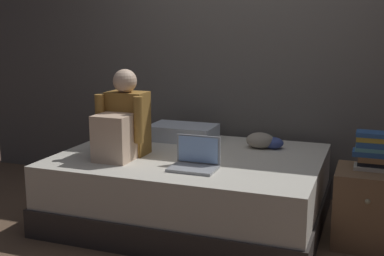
{
  "coord_description": "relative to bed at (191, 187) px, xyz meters",
  "views": [
    {
      "loc": [
        1.09,
        -3.18,
        1.49
      ],
      "look_at": [
        -0.12,
        0.1,
        0.78
      ],
      "focal_mm": 46.52,
      "sensor_mm": 36.0,
      "label": 1
    }
  ],
  "objects": [
    {
      "name": "person_sitting",
      "position": [
        -0.46,
        -0.23,
        0.52
      ],
      "size": [
        0.39,
        0.44,
        0.66
      ],
      "color": "olive",
      "rests_on": "bed"
    },
    {
      "name": "clothes_pile",
      "position": [
        0.47,
        0.41,
        0.33
      ],
      "size": [
        0.3,
        0.23,
        0.13
      ],
      "color": "#3D4C8E",
      "rests_on": "bed"
    },
    {
      "name": "wall_back",
      "position": [
        0.2,
        0.9,
        1.09
      ],
      "size": [
        5.6,
        0.1,
        2.7
      ],
      "primitive_type": "cube",
      "color": "#605B56",
      "rests_on": "ground_plane"
    },
    {
      "name": "ground_plane",
      "position": [
        0.2,
        -0.3,
        -0.26
      ],
      "size": [
        8.0,
        8.0,
        0.0
      ],
      "primitive_type": "plane",
      "color": "brown"
    },
    {
      "name": "laptop",
      "position": [
        0.16,
        -0.36,
        0.32
      ],
      "size": [
        0.32,
        0.23,
        0.22
      ],
      "color": "#9EA0A5",
      "rests_on": "bed"
    },
    {
      "name": "pillow",
      "position": [
        -0.24,
        0.45,
        0.33
      ],
      "size": [
        0.56,
        0.36,
        0.13
      ],
      "primitive_type": "cube",
      "color": "silver",
      "rests_on": "bed"
    },
    {
      "name": "bed",
      "position": [
        0.0,
        0.0,
        0.0
      ],
      "size": [
        2.0,
        1.5,
        0.53
      ],
      "color": "#332D2B",
      "rests_on": "ground_plane"
    },
    {
      "name": "book_stack",
      "position": [
        1.3,
        0.04,
        0.4
      ],
      "size": [
        0.23,
        0.17,
        0.26
      ],
      "color": "beige",
      "rests_on": "nightstand"
    },
    {
      "name": "nightstand",
      "position": [
        1.3,
        0.0,
        0.0
      ],
      "size": [
        0.44,
        0.46,
        0.53
      ],
      "color": "brown",
      "rests_on": "ground_plane"
    }
  ]
}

